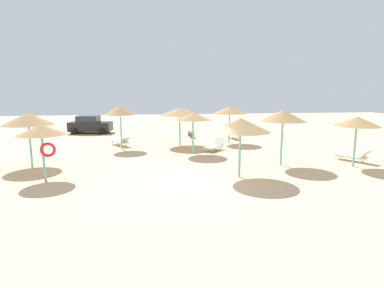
# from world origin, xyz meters

# --- Properties ---
(ground_plane) EXTENTS (80.00, 80.00, 0.00)m
(ground_plane) POSITION_xyz_m (0.00, 0.00, 0.00)
(ground_plane) COLOR #DBBA8C
(parasol_0) EXTENTS (2.63, 2.63, 2.93)m
(parasol_0) POSITION_xyz_m (3.91, 9.89, 2.62)
(parasol_0) COLOR #6BC6BC
(parasol_0) RESTS_ON ground
(parasol_1) EXTENTS (2.43, 2.43, 2.71)m
(parasol_1) POSITION_xyz_m (0.49, 6.15, 2.46)
(parasol_1) COLOR #6BC6BC
(parasol_1) RESTS_ON ground
(parasol_2) EXTENTS (2.39, 2.39, 2.76)m
(parasol_2) POSITION_xyz_m (8.76, 1.49, 2.48)
(parasol_2) COLOR #6BC6BC
(parasol_2) RESTS_ON ground
(parasol_3) EXTENTS (2.22, 2.22, 3.10)m
(parasol_3) POSITION_xyz_m (-4.38, 8.40, 2.76)
(parasol_3) COLOR #6BC6BC
(parasol_3) RESTS_ON ground
(parasol_4) EXTENTS (2.83, 2.83, 2.88)m
(parasol_4) POSITION_xyz_m (1.94, 0.31, 2.54)
(parasol_4) COLOR #6BC6BC
(parasol_4) RESTS_ON ground
(parasol_5) EXTENTS (2.50, 2.50, 3.11)m
(parasol_5) POSITION_xyz_m (4.93, 2.32, 2.77)
(parasol_5) COLOR #6BC6BC
(parasol_5) RESTS_ON ground
(parasol_6) EXTENTS (2.70, 2.70, 2.95)m
(parasol_6) POSITION_xyz_m (-8.86, 4.02, 2.61)
(parasol_6) COLOR #6BC6BC
(parasol_6) RESTS_ON ground
(parasol_7) EXTENTS (2.21, 2.21, 2.60)m
(parasol_7) POSITION_xyz_m (-7.25, 1.22, 2.31)
(parasol_7) COLOR #6BC6BC
(parasol_7) RESTS_ON ground
(parasol_8) EXTENTS (3.19, 3.19, 2.84)m
(parasol_8) POSITION_xyz_m (-0.09, 9.34, 2.56)
(parasol_8) COLOR #6BC6BC
(parasol_8) RESTS_ON ground
(lounger_0) EXTENTS (0.99, 1.96, 0.77)m
(lounger_0) POSITION_xyz_m (4.77, 11.95, 0.32)
(lounger_0) COLOR silver
(lounger_0) RESTS_ON ground
(lounger_1) EXTENTS (1.71, 1.81, 0.80)m
(lounger_1) POSITION_xyz_m (2.13, 6.97, 0.33)
(lounger_1) COLOR silver
(lounger_1) RESTS_ON ground
(lounger_2) EXTENTS (1.55, 1.92, 0.76)m
(lounger_2) POSITION_xyz_m (9.57, 2.62, 0.32)
(lounger_2) COLOR silver
(lounger_2) RESTS_ON ground
(lounger_3) EXTENTS (1.66, 1.89, 0.71)m
(lounger_3) POSITION_xyz_m (-4.62, 9.76, 0.32)
(lounger_3) COLOR silver
(lounger_3) RESTS_ON ground
(bench_0) EXTENTS (0.47, 1.52, 0.49)m
(bench_0) POSITION_xyz_m (1.29, 13.33, 0.35)
(bench_0) COLOR brown
(bench_0) RESTS_ON ground
(parked_car) EXTENTS (4.19, 2.41, 1.72)m
(parked_car) POSITION_xyz_m (-8.20, 17.10, 0.82)
(parked_car) COLOR black
(parked_car) RESTS_ON ground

